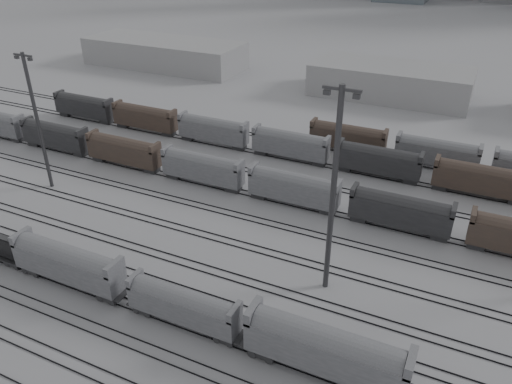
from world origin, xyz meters
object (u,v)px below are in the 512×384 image
at_px(hopper_car_c, 326,348).
at_px(light_mast_c, 333,190).
at_px(hopper_car_a, 68,262).
at_px(hopper_car_b, 183,305).

relative_size(hopper_car_c, light_mast_c, 0.64).
xyz_separation_m(hopper_car_a, light_mast_c, (29.45, 13.54, 10.48)).
bearing_deg(light_mast_c, hopper_car_a, -155.32).
bearing_deg(hopper_car_b, hopper_car_c, -0.00).
bearing_deg(light_mast_c, hopper_car_c, -72.32).
xyz_separation_m(hopper_car_b, hopper_car_c, (16.77, -0.00, 0.68)).
relative_size(hopper_car_b, light_mast_c, 0.52).
relative_size(hopper_car_b, hopper_car_c, 0.82).
height_order(hopper_car_b, light_mast_c, light_mast_c).
distance_m(hopper_car_a, hopper_car_c, 33.76).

